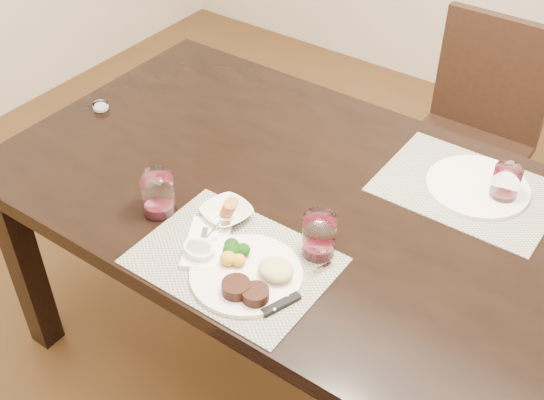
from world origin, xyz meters
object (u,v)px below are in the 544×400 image
Objects in this scene: chair_far at (474,128)px; steak_knife at (288,297)px; cracker_bowl at (227,213)px; far_plate at (477,186)px; dinner_plate at (250,274)px; wine_glass_near at (319,237)px.

chair_far reaches higher than steak_knife.
cracker_bowl is 0.68m from far_plate.
chair_far is 3.40× the size of dinner_plate.
wine_glass_near is (0.02, -1.11, 0.30)m from chair_far.
cracker_bowl reaches higher than steak_knife.
chair_far is 3.88× the size of steak_knife.
wine_glass_near is 0.51m from far_plate.
chair_far is 1.31m from dinner_plate.
steak_knife is 0.84× the size of far_plate.
dinner_plate is at bearing -159.42° from steak_knife.
cracker_bowl reaches higher than far_plate.
wine_glass_near reaches higher than dinner_plate.
cracker_bowl is (-0.29, 0.14, 0.01)m from steak_knife.
dinner_plate reaches higher than far_plate.
dinner_plate reaches higher than steak_knife.
chair_far is at bearing 75.79° from dinner_plate.
wine_glass_near reaches higher than far_plate.
dinner_plate is 0.69m from far_plate.
dinner_plate is 2.39× the size of wine_glass_near.
far_plate is at bearing -70.45° from chair_far.
steak_knife is 0.32m from cracker_bowl.
far_plate is at bearing 64.76° from wine_glass_near.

